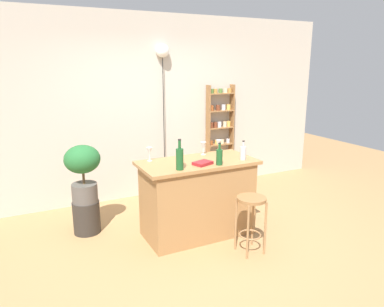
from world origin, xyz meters
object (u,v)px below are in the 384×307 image
object	(u,v)px
wine_glass_right	(203,146)
bottle_sauce_amber	(243,153)
wine_glass_center	(219,143)
pendant_globe_light	(162,54)
plant_stool	(87,217)
bottle_olive_oil	(219,157)
spice_shelf	(220,135)
bar_stool	(251,212)
bottle_vinegar	(180,158)
cookbook	(203,163)
potted_plant	(83,169)
wine_glass_left	(149,151)

from	to	relation	value
wine_glass_right	bottle_sauce_amber	bearing A→B (deg)	-54.74
wine_glass_center	pendant_globe_light	xyz separation A→B (m)	(-0.25, 1.27, 1.15)
pendant_globe_light	plant_stool	bearing A→B (deg)	-147.87
bottle_olive_oil	wine_glass_center	world-z (taller)	bottle_olive_oil
spice_shelf	wine_glass_right	size ratio (longest dim) A/B	10.50
bottle_olive_oil	wine_glass_center	xyz separation A→B (m)	(0.30, 0.53, 0.02)
spice_shelf	wine_glass_right	bearing A→B (deg)	-128.27
bottle_sauce_amber	wine_glass_center	size ratio (longest dim) A/B	1.44
bar_stool	wine_glass_center	xyz separation A→B (m)	(0.13, 0.93, 0.57)
bottle_vinegar	pendant_globe_light	world-z (taller)	pendant_globe_light
bottle_sauce_amber	cookbook	bearing A→B (deg)	177.11
bottle_olive_oil	cookbook	distance (m)	0.21
wine_glass_center	bar_stool	bearing A→B (deg)	-97.63
spice_shelf	bottle_olive_oil	distance (m)	2.07
spice_shelf	bottle_olive_oil	world-z (taller)	spice_shelf
bottle_vinegar	potted_plant	bearing A→B (deg)	135.22
bottle_olive_oil	pendant_globe_light	distance (m)	2.14
wine_glass_left	bar_stool	bearing A→B (deg)	-48.36
bottle_olive_oil	wine_glass_right	xyz separation A→B (m)	(0.06, 0.50, 0.02)
wine_glass_right	pendant_globe_light	xyz separation A→B (m)	(-0.01, 1.29, 1.15)
bar_stool	wine_glass_right	size ratio (longest dim) A/B	3.97
bottle_vinegar	wine_glass_right	world-z (taller)	bottle_vinegar
plant_stool	wine_glass_right	world-z (taller)	wine_glass_right
spice_shelf	potted_plant	bearing A→B (deg)	-160.45
spice_shelf	plant_stool	xyz separation A→B (m)	(-2.43, -0.86, -0.68)
potted_plant	bottle_vinegar	size ratio (longest dim) A/B	2.10
plant_stool	wine_glass_right	distance (m)	1.71
potted_plant	bottle_sauce_amber	size ratio (longest dim) A/B	3.04
spice_shelf	wine_glass_right	world-z (taller)	spice_shelf
plant_stool	spice_shelf	bearing A→B (deg)	19.55
plant_stool	pendant_globe_light	size ratio (longest dim) A/B	0.17
bottle_sauce_amber	wine_glass_right	distance (m)	0.54
plant_stool	cookbook	size ratio (longest dim) A/B	1.93
bar_stool	wine_glass_left	size ratio (longest dim) A/B	3.97
spice_shelf	wine_glass_center	world-z (taller)	spice_shelf
plant_stool	wine_glass_left	world-z (taller)	wine_glass_left
potted_plant	wine_glass_left	distance (m)	0.84
bottle_vinegar	wine_glass_center	world-z (taller)	bottle_vinegar
bottle_olive_oil	wine_glass_left	bearing A→B (deg)	141.31
bar_stool	wine_glass_left	world-z (taller)	wine_glass_left
bar_stool	potted_plant	distance (m)	2.06
cookbook	pendant_globe_light	bearing A→B (deg)	64.05
bottle_olive_oil	bottle_vinegar	size ratio (longest dim) A/B	0.76
wine_glass_left	wine_glass_right	world-z (taller)	same
wine_glass_center	pendant_globe_light	distance (m)	1.73
bottle_sauce_amber	potted_plant	bearing A→B (deg)	154.29
cookbook	spice_shelf	bearing A→B (deg)	35.05
bottle_olive_oil	wine_glass_right	world-z (taller)	bottle_olive_oil
bar_stool	potted_plant	world-z (taller)	potted_plant
bottle_vinegar	wine_glass_right	xyz separation A→B (m)	(0.55, 0.48, -0.01)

